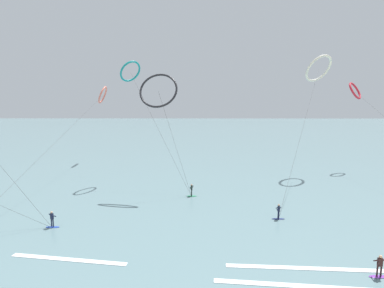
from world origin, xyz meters
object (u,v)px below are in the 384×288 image
at_px(surfer_cobalt, 52,220).
at_px(surfer_emerald, 192,191).
at_px(surfer_navy, 278,213).
at_px(kite_coral, 103,95).
at_px(surfer_violet, 379,267).
at_px(kite_ivory, 319,69).
at_px(kite_charcoal, 158,91).
at_px(kite_crimson, 355,91).
at_px(kite_teal, 130,72).

distance_m(surfer_cobalt, surfer_emerald, 17.08).
bearing_deg(surfer_navy, surfer_emerald, 55.11).
xyz_separation_m(surfer_navy, kite_coral, (-28.38, 30.98, 13.24)).
bearing_deg(surfer_navy, surfer_cobalt, 99.07).
bearing_deg(surfer_violet, kite_coral, 126.61).
xyz_separation_m(surfer_cobalt, surfer_navy, (23.48, 2.28, 0.00)).
xyz_separation_m(surfer_emerald, kite_ivory, (21.63, 13.55, 17.47)).
bearing_deg(kite_ivory, kite_charcoal, -1.87).
height_order(kite_ivory, kite_crimson, kite_ivory).
height_order(surfer_cobalt, surfer_violet, same).
distance_m(kite_ivory, kite_crimson, 9.81).
distance_m(surfer_navy, kite_crimson, 34.86).
xyz_separation_m(surfer_violet, kite_crimson, (16.26, 34.87, 13.82)).
bearing_deg(kite_ivory, surfer_emerald, 5.23).
xyz_separation_m(surfer_navy, kite_ivory, (12.14, 21.08, 17.47)).
xyz_separation_m(surfer_cobalt, kite_charcoal, (9.57, 11.23, 13.33)).
relative_size(surfer_violet, surfer_navy, 1.00).
distance_m(surfer_cobalt, surfer_navy, 23.59).
distance_m(surfer_emerald, kite_crimson, 37.19).
distance_m(surfer_emerald, kite_ivory, 30.93).
bearing_deg(surfer_emerald, kite_crimson, -65.66).
distance_m(surfer_violet, kite_coral, 54.34).
bearing_deg(kite_crimson, kite_charcoal, 160.70).
distance_m(kite_crimson, kite_coral, 49.38).
bearing_deg(kite_ivory, surfer_cobalt, 6.42).
xyz_separation_m(surfer_navy, kite_crimson, (20.57, 24.51, 13.82)).
xyz_separation_m(kite_teal, kite_crimson, (39.66, 8.59, -2.67)).
xyz_separation_m(surfer_violet, surfer_navy, (-4.31, 10.36, 0.00)).
height_order(surfer_emerald, kite_coral, kite_coral).
relative_size(kite_ivory, kite_crimson, 0.65).
height_order(surfer_cobalt, surfer_emerald, same).
bearing_deg(surfer_cobalt, kite_teal, 106.36).
distance_m(surfer_violet, kite_teal, 38.85).
distance_m(surfer_emerald, surfer_navy, 12.12).
relative_size(surfer_navy, kite_ivory, 0.07).
xyz_separation_m(surfer_violet, kite_ivory, (7.83, 31.44, 17.47)).
bearing_deg(surfer_emerald, kite_teal, 43.71).
bearing_deg(kite_charcoal, kite_coral, 131.83).
height_order(surfer_violet, kite_crimson, kite_crimson).
height_order(surfer_violet, surfer_emerald, same).
distance_m(surfer_navy, kite_teal, 29.82).
height_order(surfer_navy, kite_teal, kite_teal).
xyz_separation_m(surfer_navy, kite_charcoal, (-13.91, 8.95, 13.33)).
relative_size(kite_teal, kite_coral, 0.45).
relative_size(surfer_cobalt, kite_crimson, 0.05).
height_order(surfer_navy, kite_crimson, kite_crimson).
distance_m(surfer_violet, surfer_navy, 11.22).
bearing_deg(kite_charcoal, kite_crimson, 32.81).
xyz_separation_m(surfer_emerald, kite_charcoal, (-4.42, 1.42, 13.33)).
bearing_deg(surfer_violet, kite_ivory, 74.30).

